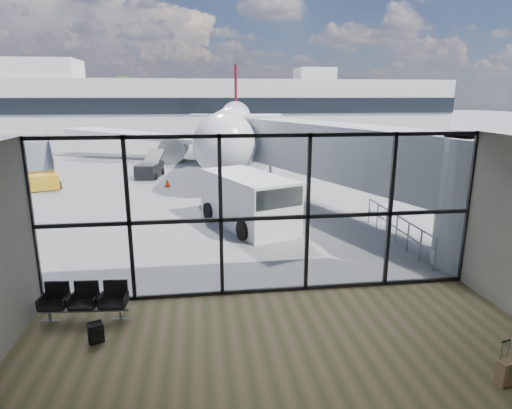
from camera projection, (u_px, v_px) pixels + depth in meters
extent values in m
plane|color=slate|center=(213.00, 143.00, 50.65)|extent=(220.00, 220.00, 0.00)
cube|color=brown|center=(295.00, 382.00, 8.38)|extent=(12.00, 8.00, 0.01)
cube|color=silver|center=(301.00, 153.00, 7.27)|extent=(12.00, 8.00, 0.02)
cube|color=white|center=(265.00, 216.00, 11.67)|extent=(12.00, 0.04, 4.50)
cube|color=black|center=(264.00, 290.00, 12.21)|extent=(12.00, 0.12, 0.10)
cube|color=black|center=(265.00, 218.00, 11.68)|extent=(12.00, 0.12, 0.10)
cube|color=black|center=(265.00, 136.00, 11.13)|extent=(12.00, 0.12, 0.10)
cube|color=black|center=(33.00, 225.00, 10.90)|extent=(0.10, 0.12, 4.50)
cube|color=black|center=(129.00, 221.00, 11.21)|extent=(0.10, 0.12, 4.50)
cube|color=black|center=(221.00, 218.00, 11.52)|extent=(0.10, 0.12, 4.50)
cube|color=black|center=(308.00, 215.00, 11.82)|extent=(0.10, 0.12, 4.50)
cube|color=black|center=(390.00, 212.00, 12.13)|extent=(0.10, 0.12, 4.50)
cube|color=black|center=(468.00, 209.00, 12.44)|extent=(0.10, 0.12, 4.50)
cylinder|color=#9FA3A4|center=(483.00, 204.00, 13.59)|extent=(2.80, 2.80, 4.20)
cube|color=#9FA3A4|center=(336.00, 150.00, 19.76)|extent=(7.45, 14.81, 2.40)
cube|color=#9FA3A4|center=(258.00, 137.00, 26.14)|extent=(2.60, 2.20, 2.60)
cylinder|color=gray|center=(245.00, 171.00, 26.55)|extent=(0.20, 0.20, 1.80)
cylinder|color=gray|center=(271.00, 171.00, 26.76)|extent=(0.20, 0.20, 1.80)
cylinder|color=black|center=(258.00, 181.00, 26.82)|extent=(1.80, 0.56, 0.56)
cylinder|color=gray|center=(435.00, 255.00, 13.58)|extent=(0.06, 0.06, 1.10)
cylinder|color=gray|center=(420.00, 245.00, 14.44)|extent=(0.06, 0.06, 1.10)
cylinder|color=gray|center=(408.00, 237.00, 15.31)|extent=(0.06, 0.06, 1.10)
cylinder|color=gray|center=(396.00, 229.00, 16.17)|extent=(0.06, 0.06, 1.10)
cylinder|color=gray|center=(386.00, 222.00, 17.04)|extent=(0.06, 0.06, 1.10)
cylinder|color=gray|center=(377.00, 216.00, 17.90)|extent=(0.06, 0.06, 1.10)
cylinder|color=gray|center=(369.00, 211.00, 18.77)|extent=(0.06, 0.06, 1.10)
cylinder|color=gray|center=(398.00, 216.00, 16.04)|extent=(0.06, 5.40, 0.06)
cylinder|color=gray|center=(397.00, 228.00, 16.16)|extent=(0.06, 5.40, 0.06)
cube|color=beige|center=(208.00, 105.00, 70.80)|extent=(80.00, 12.00, 8.00)
cube|color=black|center=(209.00, 106.00, 64.94)|extent=(80.00, 0.20, 2.40)
cube|color=beige|center=(45.00, 69.00, 66.23)|extent=(10.00, 8.00, 3.00)
cube|color=beige|center=(314.00, 74.00, 71.88)|extent=(6.00, 6.00, 2.00)
cylinder|color=#382619|center=(22.00, 118.00, 76.73)|extent=(0.50, 0.50, 3.42)
sphere|color=#133315|center=(19.00, 94.00, 75.70)|extent=(6.27, 6.27, 6.27)
cylinder|color=#382619|center=(58.00, 119.00, 77.59)|extent=(0.50, 0.50, 2.70)
sphere|color=#133315|center=(55.00, 101.00, 76.77)|extent=(4.95, 4.95, 4.95)
cylinder|color=#382619|center=(92.00, 118.00, 78.31)|extent=(0.50, 0.50, 3.06)
sphere|color=#133315|center=(90.00, 97.00, 77.39)|extent=(5.61, 5.61, 5.61)
cylinder|color=#382619|center=(125.00, 117.00, 79.04)|extent=(0.50, 0.50, 3.42)
sphere|color=#133315|center=(124.00, 94.00, 78.01)|extent=(6.27, 6.27, 6.27)
cube|color=gray|center=(85.00, 311.00, 10.64)|extent=(2.12, 0.24, 0.04)
cube|color=black|center=(54.00, 305.00, 10.55)|extent=(0.64, 0.60, 0.08)
cube|color=black|center=(58.00, 291.00, 10.75)|extent=(0.60, 0.11, 0.53)
cube|color=black|center=(84.00, 305.00, 10.59)|extent=(0.64, 0.60, 0.08)
cube|color=black|center=(87.00, 290.00, 10.79)|extent=(0.60, 0.11, 0.53)
cube|color=black|center=(114.00, 304.00, 10.63)|extent=(0.64, 0.60, 0.08)
cube|color=black|center=(116.00, 290.00, 10.83)|extent=(0.60, 0.11, 0.53)
cylinder|color=gray|center=(50.00, 317.00, 10.62)|extent=(0.06, 0.06, 0.24)
cylinder|color=gray|center=(121.00, 315.00, 10.71)|extent=(0.06, 0.06, 0.24)
cube|color=black|center=(96.00, 333.00, 9.67)|extent=(0.38, 0.32, 0.45)
cube|color=black|center=(97.00, 336.00, 9.57)|extent=(0.27, 0.16, 0.31)
cylinder|color=black|center=(94.00, 322.00, 9.70)|extent=(0.32, 0.20, 0.08)
cube|color=#947752|center=(506.00, 373.00, 8.22)|extent=(0.38, 0.28, 0.50)
cube|color=#947752|center=(511.00, 376.00, 8.12)|extent=(0.28, 0.10, 0.37)
cylinder|color=gray|center=(501.00, 352.00, 8.17)|extent=(0.02, 0.02, 0.42)
cylinder|color=gray|center=(508.00, 350.00, 8.23)|extent=(0.02, 0.02, 0.42)
cube|color=black|center=(506.00, 341.00, 8.15)|extent=(0.22, 0.08, 0.02)
cylinder|color=black|center=(496.00, 382.00, 8.33)|extent=(0.04, 0.06, 0.06)
cylinder|color=black|center=(503.00, 380.00, 8.40)|extent=(0.04, 0.06, 0.06)
cylinder|color=silver|center=(232.00, 127.00, 37.21)|extent=(6.56, 28.55, 3.50)
sphere|color=silver|center=(225.00, 145.00, 23.48)|extent=(3.50, 3.50, 3.50)
cone|color=silver|center=(236.00, 115.00, 53.16)|extent=(4.09, 6.02, 3.50)
cube|color=black|center=(225.00, 135.00, 23.91)|extent=(2.19, 1.35, 0.47)
cube|color=silver|center=(143.00, 135.00, 38.13)|extent=(14.24, 8.75, 1.12)
cylinder|color=black|center=(175.00, 148.00, 36.61)|extent=(2.32, 3.41, 1.98)
cube|color=silver|center=(212.00, 115.00, 52.60)|extent=(5.47, 3.24, 0.17)
cube|color=silver|center=(322.00, 135.00, 38.51)|extent=(14.53, 6.03, 1.12)
cylinder|color=black|center=(289.00, 148.00, 36.84)|extent=(2.32, 3.41, 1.98)
cube|color=silver|center=(261.00, 115.00, 52.75)|extent=(5.34, 2.21, 0.17)
cube|color=#4D0B14|center=(236.00, 89.00, 52.39)|extent=(0.67, 3.60, 5.67)
cylinder|color=gray|center=(227.00, 178.00, 25.84)|extent=(0.19, 0.19, 1.32)
cylinder|color=black|center=(227.00, 183.00, 25.92)|extent=(0.31, 0.68, 0.66)
cylinder|color=black|center=(203.00, 154.00, 38.20)|extent=(0.52, 0.95, 0.91)
cylinder|color=black|center=(262.00, 154.00, 38.32)|extent=(0.52, 0.95, 0.91)
cube|color=white|center=(248.00, 200.00, 18.33)|extent=(3.95, 5.53, 2.21)
cube|color=black|center=(271.00, 195.00, 16.60)|extent=(2.44, 2.01, 0.77)
cylinder|color=black|center=(243.00, 230.00, 16.58)|extent=(0.54, 0.82, 0.77)
cylinder|color=black|center=(290.00, 222.00, 17.64)|extent=(0.54, 0.82, 0.77)
cylinder|color=black|center=(209.00, 211.00, 19.37)|extent=(0.54, 0.82, 0.77)
cylinder|color=black|center=(252.00, 205.00, 20.43)|extent=(0.54, 0.82, 0.77)
cube|color=black|center=(150.00, 170.00, 29.42)|extent=(1.77, 2.98, 0.93)
cube|color=black|center=(153.00, 157.00, 30.33)|extent=(1.51, 2.48, 0.96)
cylinder|color=black|center=(136.00, 176.00, 28.62)|extent=(0.26, 0.49, 0.47)
cylinder|color=black|center=(155.00, 176.00, 28.56)|extent=(0.26, 0.49, 0.47)
cylinder|color=black|center=(144.00, 171.00, 30.42)|extent=(0.26, 0.49, 0.47)
cylinder|color=black|center=(163.00, 172.00, 30.37)|extent=(0.26, 0.49, 0.47)
cube|color=#C48817|center=(41.00, 179.00, 26.14)|extent=(2.79, 3.53, 0.88)
cube|color=gray|center=(38.00, 157.00, 26.57)|extent=(2.37, 2.90, 1.64)
cylinder|color=black|center=(26.00, 188.00, 24.85)|extent=(0.39, 0.53, 0.49)
cylinder|color=black|center=(59.00, 185.00, 25.69)|extent=(0.39, 0.53, 0.49)
cylinder|color=black|center=(25.00, 182.00, 26.71)|extent=(0.39, 0.53, 0.49)
cylinder|color=black|center=(56.00, 179.00, 27.55)|extent=(0.39, 0.53, 0.49)
cube|color=#FF3B0D|center=(168.00, 186.00, 26.43)|extent=(0.38, 0.38, 0.03)
cone|color=#FF3B0D|center=(167.00, 182.00, 26.37)|extent=(0.36, 0.36, 0.54)
cube|color=orange|center=(218.00, 203.00, 22.25)|extent=(0.42, 0.42, 0.03)
cone|color=orange|center=(218.00, 198.00, 22.18)|extent=(0.40, 0.40, 0.60)
cube|color=orange|center=(231.00, 196.00, 23.82)|extent=(0.40, 0.40, 0.03)
cone|color=orange|center=(230.00, 192.00, 23.75)|extent=(0.38, 0.38, 0.57)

